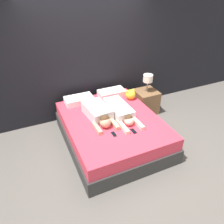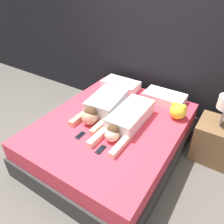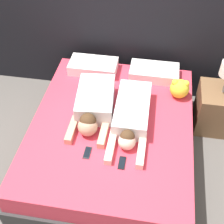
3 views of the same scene
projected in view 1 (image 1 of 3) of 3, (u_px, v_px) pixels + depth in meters
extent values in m
plane|color=#5B5651|center=(112.00, 141.00, 4.37)|extent=(12.00, 12.00, 0.00)
cube|color=black|center=(88.00, 59.00, 4.60)|extent=(12.00, 0.06, 2.60)
cube|color=#2D2D2D|center=(112.00, 135.00, 4.29)|extent=(1.73, 2.13, 0.29)
cube|color=#DB384C|center=(112.00, 124.00, 4.14)|extent=(1.67, 2.07, 0.25)
cube|color=white|center=(79.00, 100.00, 4.56)|extent=(0.58, 0.33, 0.13)
cube|color=white|center=(112.00, 93.00, 4.82)|extent=(0.58, 0.33, 0.13)
cube|color=silver|center=(97.00, 111.00, 4.11)|extent=(0.45, 0.65, 0.22)
sphere|color=tan|center=(105.00, 122.00, 3.81)|extent=(0.20, 0.20, 0.20)
sphere|color=#4C331E|center=(105.00, 120.00, 3.80)|extent=(0.17, 0.17, 0.17)
cube|color=tan|center=(97.00, 128.00, 3.77)|extent=(0.07, 0.34, 0.07)
cube|color=tan|center=(114.00, 124.00, 3.89)|extent=(0.07, 0.34, 0.07)
cube|color=silver|center=(118.00, 109.00, 4.20)|extent=(0.35, 0.73, 0.19)
sphere|color=beige|center=(129.00, 121.00, 3.87)|extent=(0.17, 0.17, 0.17)
sphere|color=#4C331E|center=(129.00, 119.00, 3.86)|extent=(0.14, 0.14, 0.14)
cube|color=beige|center=(123.00, 127.00, 3.81)|extent=(0.07, 0.40, 0.07)
cube|color=beige|center=(137.00, 123.00, 3.91)|extent=(0.07, 0.40, 0.07)
cube|color=#2D2D33|center=(114.00, 134.00, 3.68)|extent=(0.06, 0.15, 0.01)
cube|color=black|center=(114.00, 134.00, 3.68)|extent=(0.05, 0.12, 0.00)
cube|color=black|center=(133.00, 131.00, 3.75)|extent=(0.06, 0.15, 0.01)
cube|color=black|center=(133.00, 131.00, 3.75)|extent=(0.05, 0.12, 0.00)
sphere|color=yellow|center=(130.00, 94.00, 4.67)|extent=(0.22, 0.22, 0.22)
sphere|color=yellow|center=(128.00, 92.00, 4.60)|extent=(0.08, 0.08, 0.08)
sphere|color=yellow|center=(133.00, 91.00, 4.64)|extent=(0.08, 0.08, 0.08)
cube|color=brown|center=(146.00, 102.00, 5.16)|extent=(0.49, 0.49, 0.54)
cylinder|color=#999999|center=(147.00, 86.00, 4.95)|extent=(0.03, 0.03, 0.24)
cylinder|color=silver|center=(148.00, 78.00, 4.84)|extent=(0.22, 0.22, 0.16)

